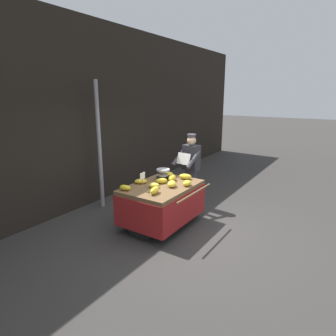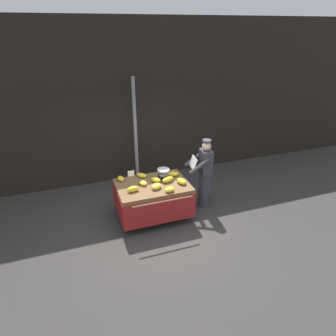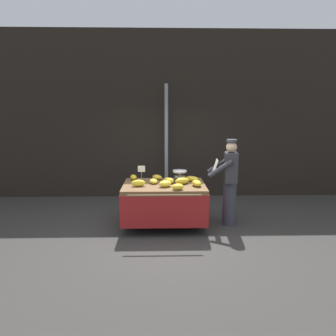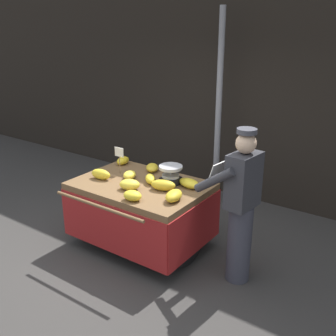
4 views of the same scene
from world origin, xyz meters
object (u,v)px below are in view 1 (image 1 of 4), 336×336
(banana_cart, at_px, (162,196))
(banana_bunch_5, at_px, (161,181))
(banana_bunch_4, at_px, (155,190))
(weighing_scale, at_px, (163,174))
(banana_bunch_1, at_px, (167,175))
(banana_bunch_8, at_px, (141,181))
(banana_bunch_3, at_px, (187,183))
(banana_bunch_7, at_px, (172,184))
(banana_bunch_6, at_px, (185,177))
(price_sign, at_px, (143,178))
(banana_bunch_0, at_px, (154,185))
(banana_bunch_9, at_px, (125,188))
(vendor_person, at_px, (191,170))
(street_pole, at_px, (99,146))
(banana_bunch_2, at_px, (172,178))

(banana_cart, bearing_deg, banana_bunch_5, 37.30)
(banana_cart, distance_m, banana_bunch_4, 0.59)
(weighing_scale, height_order, banana_bunch_1, weighing_scale)
(banana_bunch_1, xyz_separation_m, banana_bunch_8, (-0.69, 0.18, -0.00))
(banana_bunch_3, distance_m, banana_bunch_7, 0.31)
(banana_cart, bearing_deg, banana_bunch_6, -16.56)
(banana_bunch_1, bearing_deg, banana_bunch_5, -160.54)
(price_sign, bearing_deg, banana_bunch_1, 6.07)
(banana_bunch_3, bearing_deg, banana_bunch_0, 133.17)
(banana_bunch_7, bearing_deg, weighing_scale, 53.75)
(banana_bunch_9, bearing_deg, weighing_scale, -12.81)
(banana_bunch_5, xyz_separation_m, banana_bunch_7, (-0.08, -0.29, 0.01))
(banana_bunch_0, distance_m, banana_bunch_7, 0.34)
(banana_bunch_4, relative_size, banana_bunch_7, 1.11)
(weighing_scale, distance_m, vendor_person, 0.98)
(street_pole, distance_m, banana_bunch_2, 1.88)
(street_pole, height_order, banana_bunch_4, street_pole)
(street_pole, xyz_separation_m, banana_bunch_7, (-0.06, -1.99, -0.54))
(banana_bunch_8, height_order, vendor_person, vendor_person)
(street_pole, xyz_separation_m, banana_bunch_8, (-0.22, -1.35, -0.55))
(banana_bunch_2, bearing_deg, banana_bunch_0, 174.31)
(banana_bunch_4, xyz_separation_m, banana_bunch_9, (-0.14, 0.57, -0.01))
(street_pole, relative_size, price_sign, 8.55)
(price_sign, distance_m, banana_bunch_9, 0.38)
(banana_bunch_1, height_order, banana_bunch_3, banana_bunch_3)
(banana_bunch_4, bearing_deg, banana_bunch_0, 37.89)
(street_pole, distance_m, price_sign, 1.76)
(weighing_scale, xyz_separation_m, banana_bunch_2, (0.03, -0.20, -0.05))
(banana_cart, distance_m, banana_bunch_6, 0.70)
(weighing_scale, bearing_deg, banana_cart, -149.75)
(banana_cart, bearing_deg, banana_bunch_4, -159.97)
(banana_bunch_2, distance_m, banana_bunch_6, 0.31)
(banana_bunch_9, relative_size, vendor_person, 0.13)
(banana_cart, relative_size, banana_bunch_3, 7.58)
(weighing_scale, height_order, banana_bunch_2, weighing_scale)
(banana_bunch_1, distance_m, banana_bunch_7, 0.70)
(price_sign, xyz_separation_m, banana_bunch_0, (0.24, -0.09, -0.20))
(banana_bunch_3, bearing_deg, weighing_scale, 83.29)
(banana_bunch_3, xyz_separation_m, banana_bunch_4, (-0.73, 0.26, 0.01))
(banana_bunch_4, height_order, vendor_person, vendor_person)
(banana_bunch_6, bearing_deg, banana_bunch_5, 153.84)
(banana_bunch_1, bearing_deg, banana_bunch_7, -139.47)
(banana_cart, xyz_separation_m, banana_bunch_7, (0.02, -0.22, 0.29))
(banana_bunch_0, distance_m, banana_bunch_1, 0.78)
(banana_bunch_8, bearing_deg, banana_bunch_4, -120.16)
(banana_bunch_3, xyz_separation_m, vendor_person, (1.05, 0.50, -0.04))
(vendor_person, bearing_deg, banana_bunch_7, -167.34)
(weighing_scale, relative_size, vendor_person, 0.16)
(banana_bunch_0, bearing_deg, banana_bunch_2, -5.69)
(banana_bunch_3, xyz_separation_m, banana_bunch_7, (-0.22, 0.22, 0.00))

